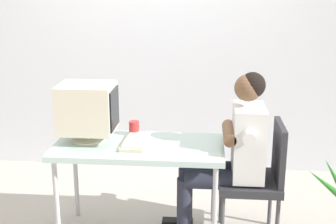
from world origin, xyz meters
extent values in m
cube|color=silver|center=(0.30, 1.40, 1.50)|extent=(8.00, 0.10, 3.00)
cylinder|color=#B7B7BC|center=(-0.56, -0.25, 0.34)|extent=(0.04, 0.04, 0.69)
cylinder|color=#B7B7BC|center=(0.56, -0.25, 0.34)|extent=(0.04, 0.04, 0.69)
cylinder|color=#B7B7BC|center=(-0.56, 0.25, 0.34)|extent=(0.04, 0.04, 0.69)
cylinder|color=#B7B7BC|center=(0.56, 0.25, 0.34)|extent=(0.04, 0.04, 0.69)
cube|color=silver|center=(0.00, 0.00, 0.71)|extent=(1.23, 0.61, 0.04)
cylinder|color=beige|center=(-0.38, 0.04, 0.74)|extent=(0.24, 0.24, 0.02)
cylinder|color=beige|center=(-0.38, 0.04, 0.78)|extent=(0.06, 0.06, 0.06)
cube|color=beige|center=(-0.38, 0.04, 0.98)|extent=(0.39, 0.33, 0.35)
cube|color=black|center=(-0.18, 0.04, 0.98)|extent=(0.01, 0.28, 0.29)
cube|color=beige|center=(-0.03, 0.03, 0.74)|extent=(0.18, 0.41, 0.02)
cube|color=beige|center=(-0.03, 0.03, 0.76)|extent=(0.15, 0.37, 0.01)
cylinder|color=#4C4C51|center=(0.62, -0.16, 0.21)|extent=(0.03, 0.03, 0.41)
cylinder|color=#4C4C51|center=(0.62, 0.23, 0.21)|extent=(0.03, 0.03, 0.41)
cylinder|color=#4C4C51|center=(1.00, 0.23, 0.21)|extent=(0.03, 0.03, 0.41)
cube|color=#2D2D33|center=(0.81, 0.03, 0.44)|extent=(0.45, 0.45, 0.06)
cube|color=#2D2D33|center=(1.01, 0.03, 0.69)|extent=(0.04, 0.40, 0.42)
cube|color=silver|center=(0.79, 0.03, 0.76)|extent=(0.22, 0.37, 0.53)
sphere|color=brown|center=(0.77, 0.03, 1.16)|extent=(0.19, 0.19, 0.19)
sphere|color=black|center=(0.80, 0.03, 1.18)|extent=(0.18, 0.18, 0.18)
cylinder|color=#262838|center=(0.56, -0.06, 0.49)|extent=(0.45, 0.14, 0.14)
cylinder|color=#262838|center=(0.56, 0.12, 0.49)|extent=(0.45, 0.14, 0.14)
cylinder|color=#262838|center=(0.34, -0.06, 0.25)|extent=(0.11, 0.11, 0.49)
cylinder|color=#262838|center=(0.34, 0.12, 0.25)|extent=(0.11, 0.11, 0.49)
cube|color=black|center=(0.28, 0.12, 0.03)|extent=(0.24, 0.09, 0.06)
cylinder|color=silver|center=(0.77, -0.18, 0.87)|extent=(0.09, 0.14, 0.09)
cylinder|color=silver|center=(0.77, 0.25, 0.87)|extent=(0.09, 0.14, 0.09)
cylinder|color=brown|center=(0.65, 0.03, 0.82)|extent=(0.09, 0.37, 0.09)
cone|color=#30812D|center=(1.30, -0.39, 0.59)|extent=(0.38, 0.14, 0.31)
cylinder|color=red|center=(-0.07, 0.21, 0.78)|extent=(0.08, 0.08, 0.11)
torus|color=red|center=(-0.07, 0.26, 0.78)|extent=(0.07, 0.01, 0.07)
camera|label=1|loc=(0.48, -3.16, 1.89)|focal=49.81mm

